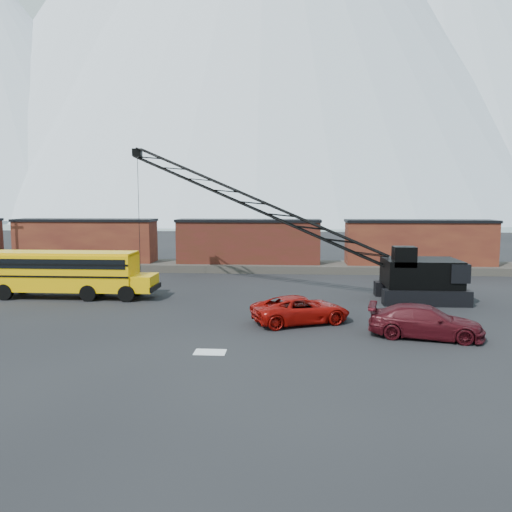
{
  "coord_description": "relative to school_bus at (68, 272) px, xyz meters",
  "views": [
    {
      "loc": [
        4.06,
        -25.32,
        6.76
      ],
      "look_at": [
        1.72,
        7.64,
        3.0
      ],
      "focal_mm": 35.0,
      "sensor_mm": 36.0,
      "label": 1
    }
  ],
  "objects": [
    {
      "name": "maroon_suv",
      "position": [
        21.92,
        -8.47,
        -1.0
      ],
      "size": [
        5.8,
        3.3,
        1.59
      ],
      "primitive_type": "imported",
      "rotation": [
        0.0,
        0.0,
        1.36
      ],
      "color": "#3F0B11",
      "rests_on": "ground"
    },
    {
      "name": "red_pickup",
      "position": [
        15.87,
        -6.03,
        -1.04
      ],
      "size": [
        5.95,
        4.36,
        1.5
      ],
      "primitive_type": "imported",
      "rotation": [
        0.0,
        0.0,
        1.96
      ],
      "color": "#8C0A06",
      "rests_on": "ground"
    },
    {
      "name": "boxcar_east_near",
      "position": [
        27.25,
        14.37,
        0.97
      ],
      "size": [
        13.7,
        3.1,
        4.17
      ],
      "color": "#471914",
      "rests_on": "gravel_berm"
    },
    {
      "name": "school_bus",
      "position": [
        0.0,
        0.0,
        0.0
      ],
      "size": [
        11.65,
        2.65,
        3.19
      ],
      "color": "#E5A704",
      "rests_on": "ground"
    },
    {
      "name": "boxcar_west_near",
      "position": [
        -4.75,
        14.37,
        0.97
      ],
      "size": [
        13.7,
        3.1,
        4.17
      ],
      "color": "#471914",
      "rests_on": "gravel_berm"
    },
    {
      "name": "boxcar_mid",
      "position": [
        11.25,
        14.37,
        0.97
      ],
      "size": [
        13.7,
        3.1,
        4.17
      ],
      "color": "#4F1916",
      "rests_on": "gravel_berm"
    },
    {
      "name": "crawler_crane",
      "position": [
        13.04,
        3.31,
        4.48
      ],
      "size": [
        23.98,
        7.86,
        10.9
      ],
      "color": "black",
      "rests_on": "ground"
    },
    {
      "name": "gravel_berm",
      "position": [
        11.25,
        14.37,
        -1.44
      ],
      "size": [
        120.0,
        5.0,
        0.7
      ],
      "primitive_type": "cube",
      "color": "#443F38",
      "rests_on": "ground"
    },
    {
      "name": "ground",
      "position": [
        11.25,
        -7.63,
        -1.79
      ],
      "size": [
        160.0,
        160.0,
        0.0
      ],
      "primitive_type": "plane",
      "color": "black",
      "rests_on": "ground"
    },
    {
      "name": "mountain_ridge",
      "position": [
        17.44,
        275.15,
        90.78
      ],
      "size": [
        800.0,
        340.0,
        240.0
      ],
      "color": "white",
      "rests_on": "ground"
    },
    {
      "name": "snow_patch",
      "position": [
        11.75,
        -11.63,
        -1.78
      ],
      "size": [
        1.4,
        0.9,
        0.02
      ],
      "primitive_type": "cube",
      "color": "silver",
      "rests_on": "ground"
    }
  ]
}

